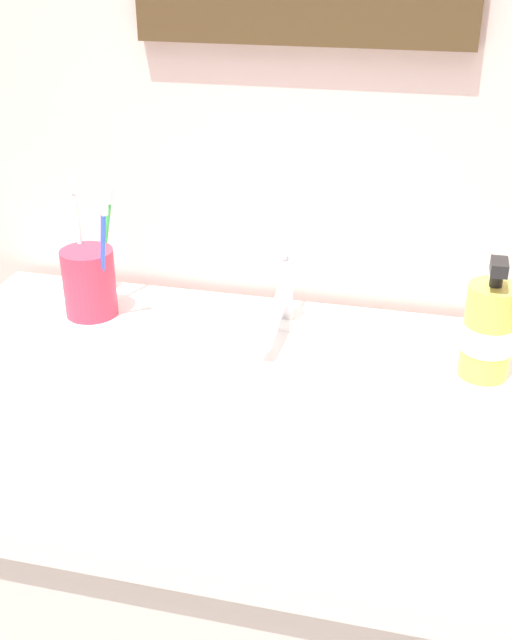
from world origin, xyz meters
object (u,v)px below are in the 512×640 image
toothbrush_white (79,235)px  faucet (281,300)px  toothbrush_cup (89,283)px  toothbrush_blue (103,251)px  soap_dispenser (488,331)px  toothbrush_green (105,240)px

toothbrush_white → faucet: bearing=-2.1°
toothbrush_cup → toothbrush_blue: toothbrush_blue is taller
faucet → toothbrush_white: bearing=177.9°
toothbrush_white → soap_dispenser: bearing=-6.9°
toothbrush_blue → soap_dispenser: 0.53m
toothbrush_white → soap_dispenser: toothbrush_white is taller
toothbrush_green → toothbrush_white: bearing=-161.0°
toothbrush_green → soap_dispenser: (0.55, -0.08, -0.04)m
toothbrush_green → toothbrush_blue: (0.02, -0.06, 0.01)m
faucet → toothbrush_cup: 0.28m
toothbrush_white → toothbrush_green: toothbrush_white is taller
faucet → soap_dispenser: size_ratio=1.05×
faucet → toothbrush_green: 0.28m
faucet → toothbrush_white: (-0.30, 0.01, 0.07)m
toothbrush_blue → soap_dispenser: (0.52, -0.02, -0.05)m
faucet → toothbrush_blue: 0.26m
toothbrush_cup → toothbrush_white: bearing=129.5°
toothbrush_green → faucet: bearing=-4.9°
faucet → toothbrush_blue: size_ratio=0.91×
faucet → toothbrush_green: (-0.27, 0.02, 0.06)m
toothbrush_white → toothbrush_blue: (0.06, -0.05, -0.00)m
toothbrush_blue → toothbrush_white: bearing=141.1°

